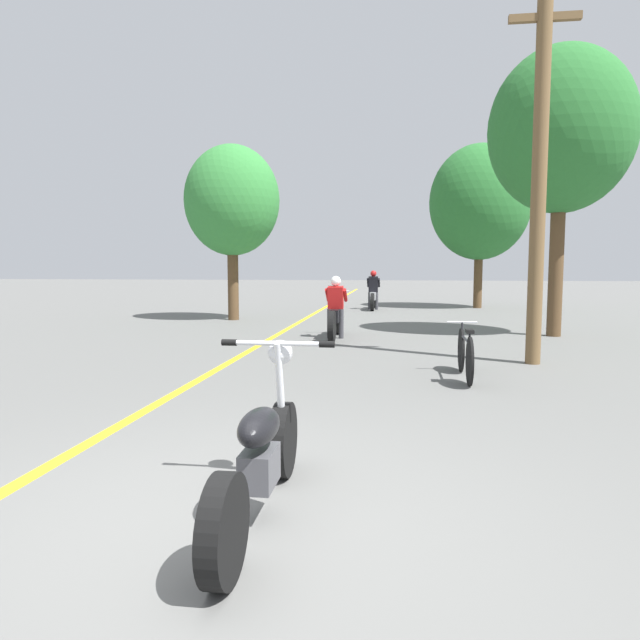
% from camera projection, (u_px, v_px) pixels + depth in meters
% --- Properties ---
extents(ground_plane, '(120.00, 120.00, 0.00)m').
position_uv_depth(ground_plane, '(224.00, 520.00, 3.63)').
color(ground_plane, '#60605E').
extents(lane_stripe_center, '(0.14, 48.00, 0.01)m').
position_uv_depth(lane_stripe_center, '(296.00, 324.00, 15.74)').
color(lane_stripe_center, yellow).
rests_on(lane_stripe_center, ground).
extents(utility_pole, '(1.10, 0.24, 6.08)m').
position_uv_depth(utility_pole, '(539.00, 171.00, 9.13)').
color(utility_pole, brown).
rests_on(utility_pole, ground).
extents(roadside_tree_right_near, '(3.19, 2.87, 6.46)m').
position_uv_depth(roadside_tree_right_near, '(561.00, 131.00, 12.68)').
color(roadside_tree_right_near, '#513A23').
rests_on(roadside_tree_right_near, ground).
extents(roadside_tree_right_far, '(3.77, 3.39, 6.17)m').
position_uv_depth(roadside_tree_right_far, '(480.00, 202.00, 21.44)').
color(roadside_tree_right_far, '#513A23').
rests_on(roadside_tree_right_far, ground).
extents(roadside_tree_left, '(2.81, 2.53, 5.14)m').
position_uv_depth(roadside_tree_left, '(232.00, 201.00, 16.73)').
color(roadside_tree_left, '#513A23').
rests_on(roadside_tree_left, ground).
extents(motorcycle_foreground, '(0.83, 2.09, 1.08)m').
position_uv_depth(motorcycle_foreground, '(261.00, 454.00, 3.66)').
color(motorcycle_foreground, black).
rests_on(motorcycle_foreground, ground).
extents(motorcycle_rider_lead, '(0.50, 2.12, 1.39)m').
position_uv_depth(motorcycle_rider_lead, '(336.00, 315.00, 12.72)').
color(motorcycle_rider_lead, black).
rests_on(motorcycle_rider_lead, ground).
extents(motorcycle_rider_far, '(0.50, 2.07, 1.44)m').
position_uv_depth(motorcycle_rider_far, '(373.00, 295.00, 21.01)').
color(motorcycle_rider_far, black).
rests_on(motorcycle_rider_far, ground).
extents(bicycle_parked, '(0.44, 1.72, 0.78)m').
position_uv_depth(bicycle_parked, '(465.00, 354.00, 8.16)').
color(bicycle_parked, black).
rests_on(bicycle_parked, ground).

